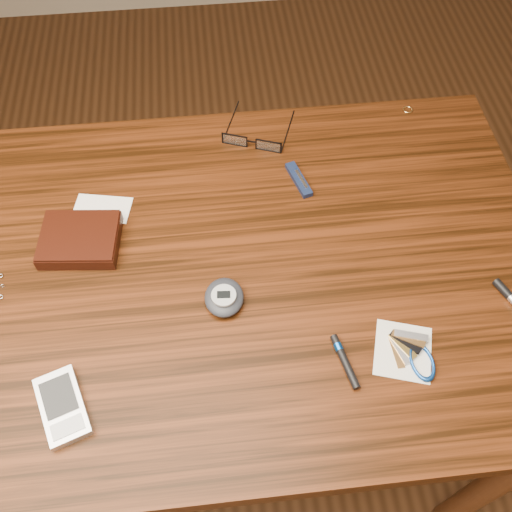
% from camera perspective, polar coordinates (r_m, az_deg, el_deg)
% --- Properties ---
extents(ground, '(3.80, 3.80, 0.00)m').
position_cam_1_polar(ground, '(1.59, -0.96, -15.71)').
color(ground, '#472814').
rests_on(ground, ground).
extents(desk, '(1.00, 0.70, 0.75)m').
position_cam_1_polar(desk, '(0.99, -1.49, -4.05)').
color(desk, '#3D1909').
rests_on(desk, ground).
extents(wallet_and_card, '(0.15, 0.16, 0.03)m').
position_cam_1_polar(wallet_and_card, '(0.96, -17.16, 1.67)').
color(wallet_and_card, black).
rests_on(wallet_and_card, desk).
extents(eyeglasses, '(0.15, 0.15, 0.02)m').
position_cam_1_polar(eyeglasses, '(1.06, -0.36, 11.45)').
color(eyeglasses, black).
rests_on(eyeglasses, desk).
extents(gold_ring, '(0.02, 0.02, 0.00)m').
position_cam_1_polar(gold_ring, '(1.18, 14.93, 13.95)').
color(gold_ring, tan).
rests_on(gold_ring, desk).
extents(pda_phone, '(0.09, 0.12, 0.02)m').
position_cam_1_polar(pda_phone, '(0.84, -18.80, -14.05)').
color(pda_phone, '#B0B1B5').
rests_on(pda_phone, desk).
extents(pedometer, '(0.06, 0.07, 0.03)m').
position_cam_1_polar(pedometer, '(0.86, -3.21, -4.14)').
color(pedometer, black).
rests_on(pedometer, desk).
extents(notepad_keys, '(0.10, 0.11, 0.01)m').
position_cam_1_polar(notepad_keys, '(0.86, 15.36, -9.50)').
color(notepad_keys, silver).
rests_on(notepad_keys, desk).
extents(pocket_knife, '(0.04, 0.08, 0.01)m').
position_cam_1_polar(pocket_knife, '(1.01, 4.30, 7.63)').
color(pocket_knife, '#101A34').
rests_on(pocket_knife, desk).
extents(black_blue_pen, '(0.03, 0.08, 0.01)m').
position_cam_1_polar(black_blue_pen, '(0.83, 8.80, -10.21)').
color(black_blue_pen, black).
rests_on(black_blue_pen, desk).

